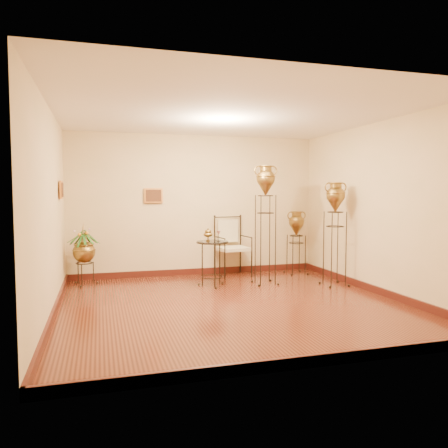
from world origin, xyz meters
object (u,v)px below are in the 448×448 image
object	(u,v)px
amphora_mid	(335,233)
planter_urn	(84,249)
armchair	(233,246)
amphora_tall	(265,223)
side_table	(212,263)

from	to	relation	value
amphora_mid	planter_urn	world-z (taller)	amphora_mid
amphora_mid	armchair	size ratio (longest dim) A/B	1.58
amphora_tall	amphora_mid	size ratio (longest dim) A/B	1.16
planter_urn	amphora_mid	bearing A→B (deg)	-16.30
amphora_mid	side_table	distance (m)	2.24
amphora_tall	amphora_mid	world-z (taller)	amphora_tall
amphora_mid	armchair	bearing A→B (deg)	136.71
amphora_tall	amphora_mid	distance (m)	1.24
amphora_tall	side_table	world-z (taller)	amphora_tall
amphora_tall	planter_urn	xyz separation A→B (m)	(-3.16, 0.80, -0.46)
armchair	side_table	distance (m)	1.08
amphora_tall	amphora_mid	xyz separation A→B (m)	(1.14, -0.46, -0.16)
planter_urn	side_table	bearing A→B (deg)	-18.21
planter_urn	armchair	distance (m)	2.83
side_table	armchair	bearing A→B (deg)	52.73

